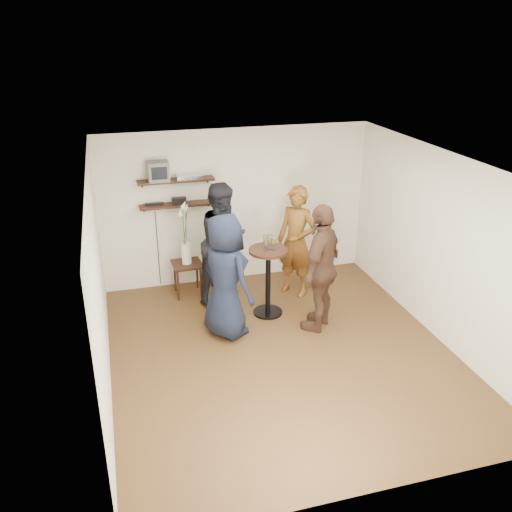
{
  "coord_description": "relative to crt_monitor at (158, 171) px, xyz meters",
  "views": [
    {
      "loc": [
        -2.0,
        -5.9,
        4.1
      ],
      "look_at": [
        -0.25,
        0.4,
        1.29
      ],
      "focal_mm": 38.0,
      "sensor_mm": 36.0,
      "label": 1
    }
  ],
  "objects": [
    {
      "name": "wine_glass_fr",
      "position": [
        1.47,
        -1.31,
        -0.8
      ],
      "size": [
        0.07,
        0.07,
        0.22
      ],
      "color": "silver",
      "rests_on": "drinks_table"
    },
    {
      "name": "crt_monitor",
      "position": [
        0.0,
        0.0,
        0.0
      ],
      "size": [
        0.32,
        0.3,
        0.3
      ],
      "primitive_type": "cube",
      "color": "#59595B",
      "rests_on": "shelf_upper"
    },
    {
      "name": "shelf_lower",
      "position": [
        0.26,
        0.0,
        -0.57
      ],
      "size": [
        1.2,
        0.25,
        0.04
      ],
      "primitive_type": "cube",
      "color": "black",
      "rests_on": "room"
    },
    {
      "name": "wine_glass_bl",
      "position": [
        1.37,
        -1.19,
        -0.82
      ],
      "size": [
        0.07,
        0.07,
        0.2
      ],
      "color": "silver",
      "rests_on": "drinks_table"
    },
    {
      "name": "person_navy",
      "position": [
        0.67,
        -1.67,
        -1.12
      ],
      "size": [
        0.92,
        1.05,
        1.8
      ],
      "primitive_type": "imported",
      "rotation": [
        0.0,
        0.0,
        2.07
      ],
      "color": "black",
      "rests_on": "room"
    },
    {
      "name": "person_dark",
      "position": [
        0.88,
        -0.62,
        -1.05
      ],
      "size": [
        1.19,
        1.16,
        1.93
      ],
      "primitive_type": "imported",
      "rotation": [
        0.0,
        0.0,
        0.67
      ],
      "color": "black",
      "rests_on": "room"
    },
    {
      "name": "person_plaid",
      "position": [
        2.03,
        -0.72,
        -1.11
      ],
      "size": [
        0.76,
        0.78,
        1.81
      ],
      "primitive_type": "imported",
      "rotation": [
        0.0,
        0.0,
        -0.86
      ],
      "color": "red",
      "rests_on": "room"
    },
    {
      "name": "radio",
      "position": [
        0.29,
        0.0,
        -0.5
      ],
      "size": [
        0.22,
        0.1,
        0.1
      ],
      "primitive_type": "cube",
      "color": "black",
      "rests_on": "shelf_lower"
    },
    {
      "name": "drinks_table",
      "position": [
        1.4,
        -1.27,
        -1.33
      ],
      "size": [
        0.58,
        0.58,
        1.06
      ],
      "color": "black",
      "rests_on": "room"
    },
    {
      "name": "person_brown",
      "position": [
        2.01,
        -1.84,
        -1.08
      ],
      "size": [
        1.09,
        1.12,
        1.88
      ],
      "primitive_type": "imported",
      "rotation": [
        0.0,
        0.0,
        3.96
      ],
      "color": "#442B1D",
      "rests_on": "room"
    },
    {
      "name": "power_strip",
      "position": [
        -0.1,
        0.05,
        -0.54
      ],
      "size": [
        0.3,
        0.05,
        0.03
      ],
      "primitive_type": "cube",
      "color": "black",
      "rests_on": "shelf_lower"
    },
    {
      "name": "shelf_upper",
      "position": [
        0.26,
        0.0,
        -0.17
      ],
      "size": [
        1.2,
        0.25,
        0.04
      ],
      "primitive_type": "cube",
      "color": "black",
      "rests_on": "room"
    },
    {
      "name": "side_table",
      "position": [
        0.32,
        -0.3,
        -1.55
      ],
      "size": [
        0.49,
        0.49,
        0.55
      ],
      "rotation": [
        0.0,
        0.0,
        0.05
      ],
      "color": "black",
      "rests_on": "room"
    },
    {
      "name": "vase_lilies",
      "position": [
        0.32,
        -0.3,
        -1.12
      ],
      "size": [
        0.2,
        0.21,
        1.08
      ],
      "rotation": [
        0.0,
        0.0,
        0.05
      ],
      "color": "white",
      "rests_on": "side_table"
    },
    {
      "name": "wine_glass_fl",
      "position": [
        1.35,
        -1.3,
        -0.82
      ],
      "size": [
        0.06,
        0.06,
        0.19
      ],
      "color": "silver",
      "rests_on": "drinks_table"
    },
    {
      "name": "wine_glass_br",
      "position": [
        1.42,
        -1.26,
        -0.8
      ],
      "size": [
        0.07,
        0.07,
        0.22
      ],
      "color": "silver",
      "rests_on": "drinks_table"
    },
    {
      "name": "room",
      "position": [
        1.26,
        -2.38,
        -0.72
      ],
      "size": [
        4.58,
        5.08,
        2.68
      ],
      "color": "#492E17",
      "rests_on": "ground"
    },
    {
      "name": "dvd_deck",
      "position": [
        0.47,
        0.0,
        -0.12
      ],
      "size": [
        0.4,
        0.24,
        0.06
      ],
      "primitive_type": "cube",
      "color": "silver",
      "rests_on": "shelf_upper"
    }
  ]
}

